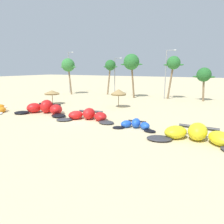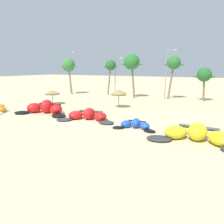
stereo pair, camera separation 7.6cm
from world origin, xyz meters
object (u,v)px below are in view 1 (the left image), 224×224
(kite_center, at_px, (135,125))
(palm_leftmost, at_px, (68,65))
(beach_umbrella_near_van, at_px, (52,92))
(lamppost_west, at_px, (69,71))
(kite_right_of_center, at_px, (197,135))
(lamppost_east_center, at_px, (166,72))
(palm_center_left, at_px, (173,64))
(kite_left, at_px, (45,108))
(kite_left_of_center, at_px, (88,116))
(palm_left_of_gap, at_px, (131,62))
(palm_center_right, at_px, (204,75))
(beach_umbrella_middle, at_px, (119,92))
(lamppost_west_center, at_px, (115,74))
(palm_left, at_px, (110,66))

(kite_center, bearing_deg, palm_leftmost, 141.51)
(beach_umbrella_near_van, distance_m, lamppost_west, 17.36)
(palm_leftmost, bearing_deg, kite_right_of_center, -34.08)
(lamppost_east_center, bearing_deg, palm_center_left, 0.57)
(kite_left, distance_m, palm_leftmost, 22.42)
(lamppost_west, bearing_deg, beach_umbrella_near_van, -61.61)
(kite_left_of_center, xyz_separation_m, palm_left_of_gap, (-2.62, 20.22, 6.82))
(palm_center_right, bearing_deg, beach_umbrella_middle, -130.97)
(kite_left, bearing_deg, beach_umbrella_middle, 50.70)
(palm_left_of_gap, xyz_separation_m, palm_center_left, (8.16, 1.98, -0.29))
(lamppost_east_center, bearing_deg, beach_umbrella_middle, -108.48)
(lamppost_west, xyz_separation_m, lamppost_west_center, (11.49, 2.89, -0.74))
(palm_center_left, xyz_separation_m, palm_center_right, (5.72, -0.04, -2.15))
(kite_right_of_center, height_order, beach_umbrella_middle, beach_umbrella_middle)
(kite_center, distance_m, lamppost_west, 34.66)
(palm_center_left, bearing_deg, kite_center, -87.64)
(kite_left_of_center, relative_size, palm_center_right, 1.16)
(kite_left, relative_size, kite_right_of_center, 0.98)
(beach_umbrella_near_van, height_order, beach_umbrella_middle, beach_umbrella_middle)
(lamppost_west, relative_size, lamppost_west_center, 1.17)
(kite_right_of_center, height_order, palm_center_right, palm_center_right)
(kite_left, relative_size, palm_left_of_gap, 0.91)
(kite_left_of_center, distance_m, beach_umbrella_near_van, 13.41)
(palm_leftmost, distance_m, lamppost_west, 3.14)
(palm_left, bearing_deg, palm_center_right, -1.62)
(kite_right_of_center, bearing_deg, beach_umbrella_middle, 139.43)
(palm_left, relative_size, lamppost_west_center, 0.94)
(kite_left, distance_m, kite_left_of_center, 7.36)
(kite_right_of_center, bearing_deg, palm_center_left, 106.35)
(kite_left_of_center, distance_m, lamppost_west_center, 25.92)
(kite_left, bearing_deg, palm_center_left, 59.61)
(kite_right_of_center, relative_size, palm_center_right, 1.34)
(lamppost_west_center, bearing_deg, palm_left, -112.80)
(beach_umbrella_near_van, relative_size, lamppost_west, 0.26)
(beach_umbrella_near_van, distance_m, palm_center_right, 28.04)
(palm_center_left, bearing_deg, kite_left, -120.39)
(beach_umbrella_middle, distance_m, lamppost_west, 23.37)
(beach_umbrella_middle, xyz_separation_m, lamppost_west_center, (-8.15, 15.16, 2.39))
(beach_umbrella_near_van, distance_m, palm_left_of_gap, 17.42)
(palm_leftmost, distance_m, palm_left, 10.01)
(palm_left_of_gap, height_order, palm_center_left, palm_left_of_gap)
(kite_center, relative_size, beach_umbrella_middle, 1.63)
(kite_right_of_center, xyz_separation_m, palm_center_left, (-7.08, 24.13, 6.48))
(kite_left, relative_size, lamppost_west, 0.82)
(kite_left_of_center, distance_m, palm_center_right, 25.24)
(palm_center_right, height_order, lamppost_east_center, lamppost_east_center)
(kite_left, bearing_deg, kite_left_of_center, -1.70)
(lamppost_east_center, bearing_deg, kite_center, -84.42)
(kite_center, distance_m, beach_umbrella_near_van, 19.58)
(beach_umbrella_near_van, height_order, palm_center_left, palm_center_left)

